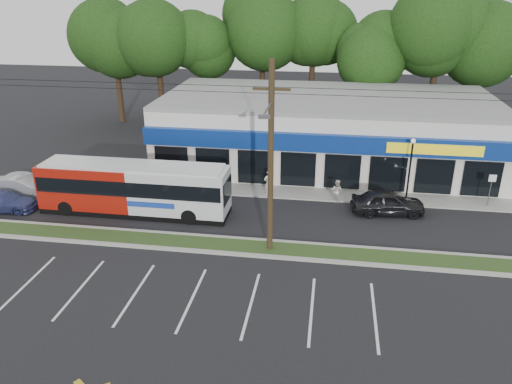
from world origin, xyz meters
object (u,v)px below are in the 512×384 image
at_px(car_dark, 388,202).
at_px(pedestrian_b, 337,191).
at_px(car_blue, 3,201).
at_px(lamp_post, 411,163).
at_px(metrobus, 134,187).
at_px(utility_pole, 267,154).
at_px(car_silver, 25,187).
at_px(sign_post, 491,185).
at_px(pedestrian_a, 269,183).

relative_size(car_dark, pedestrian_b, 2.93).
bearing_deg(car_blue, lamp_post, -82.51).
distance_m(lamp_post, car_blue, 25.77).
relative_size(metrobus, pedestrian_b, 7.74).
distance_m(car_dark, car_blue, 23.94).
distance_m(car_blue, pedestrian_b, 21.12).
bearing_deg(car_dark, pedestrian_b, 60.02).
height_order(utility_pole, lamp_post, utility_pole).
bearing_deg(metrobus, utility_pole, -22.23).
distance_m(utility_pole, pedestrian_b, 9.26).
height_order(car_silver, car_blue, car_silver).
bearing_deg(metrobus, sign_post, 10.75).
xyz_separation_m(utility_pole, car_blue, (-16.97, 2.57, -4.82)).
xyz_separation_m(utility_pole, car_silver, (-16.82, 4.69, -4.66)).
height_order(utility_pole, car_dark, utility_pole).
relative_size(lamp_post, metrobus, 0.36).
xyz_separation_m(sign_post, car_blue, (-30.14, -5.07, -0.96)).
relative_size(lamp_post, car_blue, 1.03).
height_order(lamp_post, pedestrian_b, lamp_post).
height_order(car_blue, pedestrian_a, pedestrian_a).
xyz_separation_m(car_dark, pedestrian_b, (-3.11, 1.37, 0.00)).
bearing_deg(sign_post, metrobus, -169.43).
bearing_deg(car_dark, sign_post, -79.65).
distance_m(lamp_post, car_silver, 25.26).
bearing_deg(pedestrian_b, car_dark, -176.84).
bearing_deg(pedestrian_a, sign_post, 162.92).
bearing_deg(car_blue, car_silver, -8.40).
height_order(lamp_post, car_silver, lamp_post).
height_order(lamp_post, metrobus, lamp_post).
relative_size(car_silver, pedestrian_a, 2.52).
bearing_deg(pedestrian_b, lamp_post, -143.56).
bearing_deg(pedestrian_b, pedestrian_a, 23.77).
distance_m(utility_pole, car_blue, 17.82).
bearing_deg(utility_pole, sign_post, 30.15).
height_order(metrobus, car_dark, metrobus).
height_order(car_silver, pedestrian_b, car_silver).
relative_size(utility_pole, metrobus, 4.27).
relative_size(sign_post, car_blue, 0.54).
relative_size(lamp_post, pedestrian_b, 2.81).
xyz_separation_m(pedestrian_a, pedestrian_b, (4.48, -0.25, -0.16)).
height_order(utility_pole, sign_post, utility_pole).
relative_size(utility_pole, sign_post, 22.47).
bearing_deg(lamp_post, pedestrian_a, -176.81).
bearing_deg(lamp_post, utility_pole, -136.05).
xyz_separation_m(sign_post, metrobus, (-21.84, -4.08, 0.11)).
height_order(utility_pole, pedestrian_b, utility_pole).
distance_m(lamp_post, pedestrian_a, 9.18).
bearing_deg(car_blue, metrobus, -87.55).
distance_m(metrobus, car_blue, 8.43).
bearing_deg(pedestrian_b, utility_pole, 89.83).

